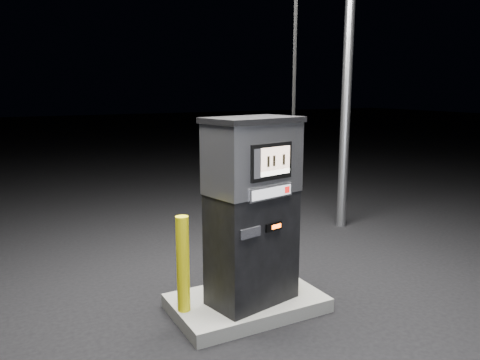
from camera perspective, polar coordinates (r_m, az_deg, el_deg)
name	(u,v)px	position (r m, az deg, el deg)	size (l,w,h in m)	color
ground	(247,309)	(5.30, 0.81, -15.48)	(80.00, 80.00, 0.00)	black
pump_island	(247,303)	(5.27, 0.81, -14.75)	(1.60, 1.00, 0.15)	slate
fuel_dispenser	(253,210)	(4.82, 1.56, -3.62)	(1.12, 0.76, 4.03)	black
bollard_left	(183,264)	(4.79, -6.97, -10.14)	(0.13, 0.13, 0.99)	#D5C80B
bollard_right	(293,247)	(5.27, 6.46, -8.08)	(0.13, 0.13, 1.00)	#D5C80B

